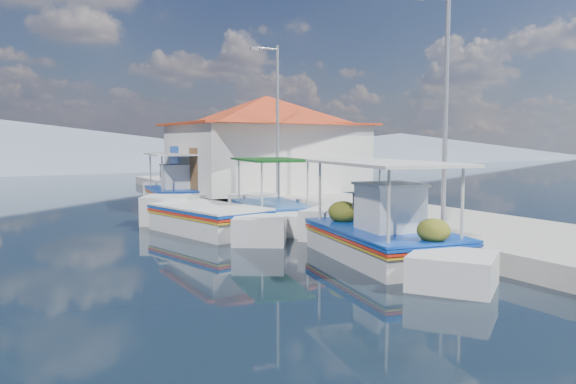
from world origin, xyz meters
TOP-DOWN VIEW (x-y plane):
  - ground at (0.00, 0.00)m, footprint 160.00×160.00m
  - quay at (5.90, 6.00)m, footprint 5.00×44.00m
  - bollards at (3.80, 5.25)m, footprint 0.20×17.20m
  - main_caique at (2.32, 1.74)m, footprint 3.19×7.67m
  - caique_green_canopy at (2.72, 8.12)m, footprint 2.74×6.41m
  - caique_blue_hull at (0.22, 7.42)m, footprint 3.03×6.78m
  - caique_far at (1.82, 15.45)m, footprint 2.68×7.03m
  - harbor_building at (6.20, 15.00)m, footprint 10.49×10.49m
  - lamp_post_near at (4.51, 2.00)m, footprint 1.21×0.14m
  - lamp_post_far at (4.51, 11.00)m, footprint 1.21×0.14m
  - mountain_ridge at (6.54, 56.00)m, footprint 171.40×96.00m

SIDE VIEW (x-z plane):
  - ground at x=0.00m, z-range 0.00..0.00m
  - quay at x=5.90m, z-range 0.00..0.50m
  - caique_blue_hull at x=0.22m, z-range -0.28..0.95m
  - caique_green_canopy at x=2.72m, z-range -0.86..1.59m
  - caique_far at x=1.82m, z-range -0.78..1.70m
  - main_caique at x=2.32m, z-range -0.79..1.78m
  - bollards at x=3.80m, z-range 0.50..0.80m
  - mountain_ridge at x=6.54m, z-range -0.71..4.79m
  - harbor_building at x=6.20m, z-range 0.58..4.98m
  - lamp_post_near at x=4.51m, z-range 0.85..6.85m
  - lamp_post_far at x=4.51m, z-range 0.85..6.85m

